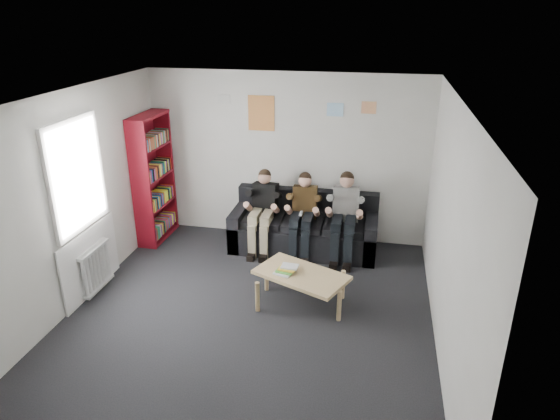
% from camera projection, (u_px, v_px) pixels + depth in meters
% --- Properties ---
extents(room_shell, '(5.00, 5.00, 5.00)m').
position_uv_depth(room_shell, '(245.00, 218.00, 5.72)').
color(room_shell, black).
rests_on(room_shell, ground).
extents(sofa, '(2.27, 0.93, 0.88)m').
position_uv_depth(sofa, '(304.00, 229.00, 7.92)').
color(sofa, black).
rests_on(sofa, ground).
extents(bookshelf, '(0.31, 0.93, 2.07)m').
position_uv_depth(bookshelf, '(154.00, 178.00, 8.02)').
color(bookshelf, maroon).
rests_on(bookshelf, ground).
extents(coffee_table, '(1.14, 0.63, 0.46)m').
position_uv_depth(coffee_table, '(301.00, 277.00, 6.35)').
color(coffee_table, tan).
rests_on(coffee_table, ground).
extents(game_cases, '(0.28, 0.26, 0.07)m').
position_uv_depth(game_cases, '(286.00, 270.00, 6.34)').
color(game_cases, silver).
rests_on(game_cases, coffee_table).
extents(person_left, '(0.37, 0.80, 1.28)m').
position_uv_depth(person_left, '(263.00, 212.00, 7.72)').
color(person_left, black).
rests_on(person_left, sofa).
extents(person_middle, '(0.37, 0.79, 1.28)m').
position_uv_depth(person_middle, '(303.00, 215.00, 7.61)').
color(person_middle, '#483318').
rests_on(person_middle, sofa).
extents(person_right, '(0.39, 0.84, 1.32)m').
position_uv_depth(person_right, '(344.00, 217.00, 7.48)').
color(person_right, silver).
rests_on(person_right, sofa).
extents(radiator, '(0.10, 0.64, 0.60)m').
position_uv_depth(radiator, '(96.00, 268.00, 6.67)').
color(radiator, silver).
rests_on(radiator, ground).
extents(window, '(0.05, 1.30, 2.36)m').
position_uv_depth(window, '(84.00, 221.00, 6.43)').
color(window, white).
rests_on(window, room_shell).
extents(poster_large, '(0.42, 0.01, 0.55)m').
position_uv_depth(poster_large, '(261.00, 113.00, 7.78)').
color(poster_large, gold).
rests_on(poster_large, room_shell).
extents(poster_blue, '(0.25, 0.01, 0.20)m').
position_uv_depth(poster_blue, '(335.00, 110.00, 7.53)').
color(poster_blue, '#45A5ED').
rests_on(poster_blue, room_shell).
extents(poster_pink, '(0.22, 0.01, 0.18)m').
position_uv_depth(poster_pink, '(369.00, 108.00, 7.42)').
color(poster_pink, '#C23C81').
rests_on(poster_pink, room_shell).
extents(poster_sign, '(0.20, 0.01, 0.14)m').
position_uv_depth(poster_sign, '(224.00, 99.00, 7.81)').
color(poster_sign, silver).
rests_on(poster_sign, room_shell).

